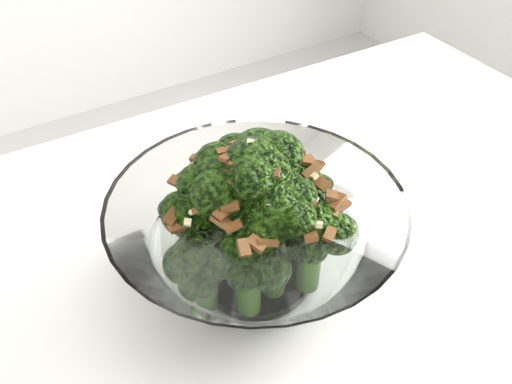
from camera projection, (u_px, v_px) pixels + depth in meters
broccoli_dish at (255, 232)px, 0.44m from camera, size 0.23×0.23×0.14m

